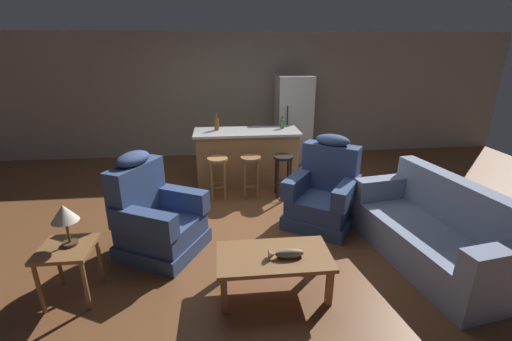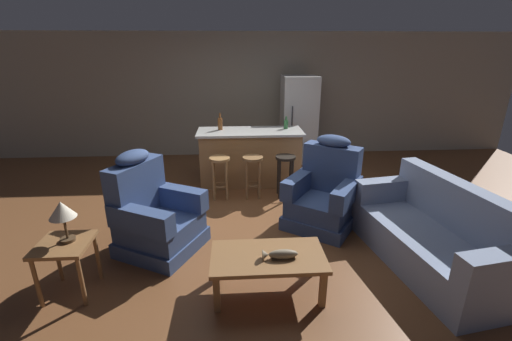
% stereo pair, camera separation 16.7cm
% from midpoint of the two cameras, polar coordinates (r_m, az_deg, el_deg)
% --- Properties ---
extents(ground_plane, '(12.00, 12.00, 0.00)m').
position_cam_midpoint_polar(ground_plane, '(4.95, -1.20, -7.80)').
color(ground_plane, brown).
extents(back_wall, '(12.00, 0.05, 2.60)m').
position_cam_midpoint_polar(back_wall, '(7.56, -3.30, 12.32)').
color(back_wall, '#A89E89').
rests_on(back_wall, ground_plane).
extents(coffee_table, '(1.10, 0.60, 0.42)m').
position_cam_midpoint_polar(coffee_table, '(3.42, 1.56, -14.64)').
color(coffee_table, olive).
rests_on(coffee_table, ground_plane).
extents(fish_figurine, '(0.34, 0.10, 0.10)m').
position_cam_midpoint_polar(fish_figurine, '(3.33, 3.55, -13.71)').
color(fish_figurine, '#4C3823').
rests_on(fish_figurine, coffee_table).
extents(couch, '(1.13, 2.01, 0.94)m').
position_cam_midpoint_polar(couch, '(4.32, 26.60, -9.39)').
color(couch, '#8493B2').
rests_on(couch, ground_plane).
extents(recliner_near_lamp, '(1.13, 1.13, 1.20)m').
position_cam_midpoint_polar(recliner_near_lamp, '(4.23, -17.52, -7.51)').
color(recliner_near_lamp, '#384C7A').
rests_on(recliner_near_lamp, ground_plane).
extents(recliner_near_island, '(1.17, 1.17, 1.20)m').
position_cam_midpoint_polar(recliner_near_island, '(4.74, 10.24, -3.80)').
color(recliner_near_island, '#384C7A').
rests_on(recliner_near_island, ground_plane).
extents(end_table, '(0.48, 0.48, 0.56)m').
position_cam_midpoint_polar(end_table, '(3.78, -30.04, -12.25)').
color(end_table, olive).
rests_on(end_table, ground_plane).
extents(table_lamp, '(0.24, 0.24, 0.41)m').
position_cam_midpoint_polar(table_lamp, '(3.61, -30.49, -6.44)').
color(table_lamp, '#4C3823').
rests_on(table_lamp, end_table).
extents(kitchen_island, '(1.80, 0.70, 0.95)m').
position_cam_midpoint_polar(kitchen_island, '(6.01, -2.31, 2.27)').
color(kitchen_island, '#9E7042').
rests_on(kitchen_island, ground_plane).
extents(bar_stool_left, '(0.32, 0.32, 0.68)m').
position_cam_midpoint_polar(bar_stool_left, '(5.41, -7.25, -0.01)').
color(bar_stool_left, '#A87A47').
rests_on(bar_stool_left, ground_plane).
extents(bar_stool_middle, '(0.32, 0.32, 0.68)m').
position_cam_midpoint_polar(bar_stool_middle, '(5.42, -1.75, 0.19)').
color(bar_stool_middle, olive).
rests_on(bar_stool_middle, ground_plane).
extents(bar_stool_right, '(0.32, 0.32, 0.68)m').
position_cam_midpoint_polar(bar_stool_right, '(5.48, 3.67, 0.38)').
color(bar_stool_right, black).
rests_on(bar_stool_right, ground_plane).
extents(refrigerator, '(0.70, 0.69, 1.76)m').
position_cam_midpoint_polar(refrigerator, '(7.20, 5.55, 8.48)').
color(refrigerator, white).
rests_on(refrigerator, ground_plane).
extents(bottle_tall_green, '(0.07, 0.07, 0.21)m').
position_cam_midpoint_polar(bottle_tall_green, '(6.05, 3.61, 7.78)').
color(bottle_tall_green, '#2D6B38').
rests_on(bottle_tall_green, kitchen_island).
extents(bottle_short_amber, '(0.08, 0.08, 0.29)m').
position_cam_midpoint_polar(bottle_short_amber, '(5.95, -7.40, 7.73)').
color(bottle_short_amber, brown).
rests_on(bottle_short_amber, kitchen_island).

